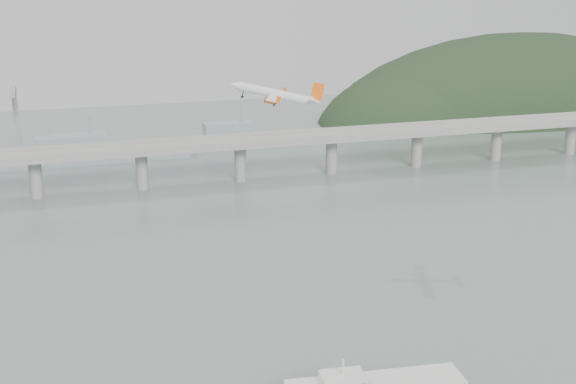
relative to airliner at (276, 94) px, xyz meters
name	(u,v)px	position (x,y,z in m)	size (l,w,h in m)	color
ground	(349,374)	(-3.23, -78.54, -63.98)	(900.00, 900.00, 0.00)	slate
bridge	(199,150)	(-4.38, 121.46, -46.33)	(800.00, 22.00, 23.90)	gray
headland	(530,135)	(281.95, 253.21, -83.33)	(365.00, 155.00, 156.00)	black
airliner	(276,94)	(0.00, 0.00, 0.00)	(31.55, 29.46, 9.20)	silver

